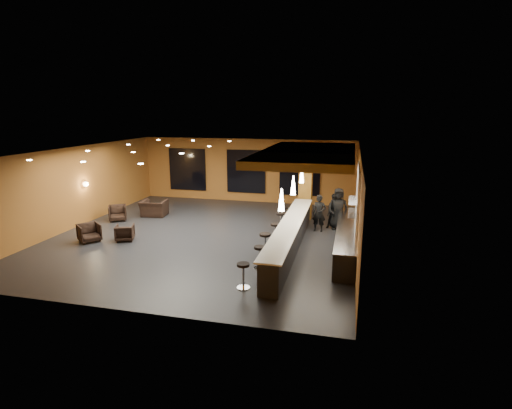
% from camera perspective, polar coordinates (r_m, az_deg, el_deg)
% --- Properties ---
extents(floor, '(12.00, 13.00, 0.10)m').
position_cam_1_polar(floor, '(16.71, -7.11, -4.52)').
color(floor, black).
rests_on(floor, ground).
extents(ceiling, '(12.00, 13.00, 0.10)m').
position_cam_1_polar(ceiling, '(15.97, -7.49, 7.86)').
color(ceiling, black).
extents(wall_back, '(12.00, 0.10, 3.50)m').
position_cam_1_polar(wall_back, '(22.39, -1.36, 4.90)').
color(wall_back, '#995B22').
rests_on(wall_back, floor).
extents(wall_front, '(12.00, 0.10, 3.50)m').
position_cam_1_polar(wall_front, '(10.60, -19.92, -5.67)').
color(wall_front, '#995B22').
rests_on(wall_front, floor).
extents(wall_left, '(0.10, 13.00, 3.50)m').
position_cam_1_polar(wall_left, '(19.22, -24.44, 2.27)').
color(wall_left, '#995B22').
rests_on(wall_left, floor).
extents(wall_right, '(0.10, 13.00, 3.50)m').
position_cam_1_polar(wall_right, '(15.22, 14.54, 0.39)').
color(wall_right, '#995B22').
rests_on(wall_right, floor).
extents(wood_soffit, '(3.60, 8.00, 0.28)m').
position_cam_1_polar(wood_soffit, '(16.03, 7.45, 7.20)').
color(wood_soffit, '#B38334').
rests_on(wood_soffit, ceiling).
extents(window_left, '(2.20, 0.06, 2.40)m').
position_cam_1_polar(window_left, '(23.43, -9.76, 4.97)').
color(window_left, black).
rests_on(window_left, wall_back).
extents(window_center, '(2.20, 0.06, 2.40)m').
position_cam_1_polar(window_center, '(22.29, -1.43, 4.74)').
color(window_center, black).
rests_on(window_center, wall_back).
extents(window_right, '(2.20, 0.06, 2.40)m').
position_cam_1_polar(window_right, '(21.72, 6.26, 4.43)').
color(window_right, black).
rests_on(window_right, wall_back).
extents(tile_backsplash, '(0.06, 3.20, 2.40)m').
position_cam_1_polar(tile_backsplash, '(14.19, 14.28, 0.51)').
color(tile_backsplash, white).
rests_on(tile_backsplash, wall_right).
extents(bar_counter, '(0.60, 8.00, 1.00)m').
position_cam_1_polar(bar_counter, '(14.72, 4.90, -4.70)').
color(bar_counter, black).
rests_on(bar_counter, floor).
extents(bar_top, '(0.78, 8.10, 0.05)m').
position_cam_1_polar(bar_top, '(14.57, 4.94, -2.74)').
color(bar_top, white).
rests_on(bar_top, bar_counter).
extents(prep_counter, '(0.70, 6.00, 0.86)m').
position_cam_1_polar(prep_counter, '(15.08, 12.75, -4.83)').
color(prep_counter, black).
rests_on(prep_counter, floor).
extents(prep_top, '(0.72, 6.00, 0.03)m').
position_cam_1_polar(prep_top, '(14.95, 12.83, -3.18)').
color(prep_top, silver).
rests_on(prep_top, prep_counter).
extents(wall_shelf_lower, '(0.30, 1.50, 0.03)m').
position_cam_1_polar(wall_shelf_lower, '(14.08, 13.62, -1.22)').
color(wall_shelf_lower, silver).
rests_on(wall_shelf_lower, wall_right).
extents(wall_shelf_upper, '(0.30, 1.50, 0.03)m').
position_cam_1_polar(wall_shelf_upper, '(13.98, 13.73, 0.56)').
color(wall_shelf_upper, silver).
rests_on(wall_shelf_upper, wall_right).
extents(column, '(0.60, 0.60, 3.50)m').
position_cam_1_polar(column, '(18.85, 7.11, 3.19)').
color(column, '#8F6020').
rests_on(column, floor).
extents(wall_sconce, '(0.22, 0.22, 0.22)m').
position_cam_1_polar(wall_sconce, '(19.50, -23.17, 2.69)').
color(wall_sconce, '#FFE5B2').
rests_on(wall_sconce, wall_left).
extents(pendant_0, '(0.20, 0.20, 0.70)m').
position_cam_1_polar(pendant_0, '(12.33, 3.66, 0.65)').
color(pendant_0, white).
rests_on(pendant_0, wood_soffit).
extents(pendant_1, '(0.20, 0.20, 0.70)m').
position_cam_1_polar(pendant_1, '(14.75, 5.34, 2.74)').
color(pendant_1, white).
rests_on(pendant_1, wood_soffit).
extents(pendant_2, '(0.20, 0.20, 0.70)m').
position_cam_1_polar(pendant_2, '(17.19, 6.55, 4.24)').
color(pendant_2, white).
rests_on(pendant_2, wood_soffit).
extents(staff_a, '(0.60, 0.42, 1.57)m').
position_cam_1_polar(staff_a, '(17.10, 9.00, -1.24)').
color(staff_a, black).
rests_on(staff_a, floor).
extents(staff_b, '(0.87, 0.75, 1.54)m').
position_cam_1_polar(staff_b, '(17.61, 11.24, -0.96)').
color(staff_b, black).
rests_on(staff_b, floor).
extents(staff_c, '(0.91, 0.62, 1.81)m').
position_cam_1_polar(staff_c, '(17.53, 11.65, -0.60)').
color(staff_c, black).
rests_on(staff_c, floor).
extents(armchair_a, '(1.09, 1.09, 0.71)m').
position_cam_1_polar(armchair_a, '(17.00, -22.73, -3.73)').
color(armchair_a, black).
rests_on(armchair_a, floor).
extents(armchair_b, '(0.88, 0.89, 0.63)m').
position_cam_1_polar(armchair_b, '(16.67, -18.22, -3.83)').
color(armchair_b, black).
rests_on(armchair_b, floor).
extents(armchair_c, '(1.07, 1.08, 0.73)m').
position_cam_1_polar(armchair_c, '(19.71, -19.17, -1.14)').
color(armchair_c, black).
rests_on(armchair_c, floor).
extents(armchair_d, '(1.29, 1.16, 0.77)m').
position_cam_1_polar(armchair_d, '(20.03, -14.36, -0.52)').
color(armchair_d, black).
rests_on(armchair_d, floor).
extents(bar_stool_0, '(0.39, 0.39, 0.76)m').
position_cam_1_polar(bar_stool_0, '(11.68, -1.83, -9.67)').
color(bar_stool_0, silver).
rests_on(bar_stool_0, floor).
extents(bar_stool_1, '(0.39, 0.39, 0.76)m').
position_cam_1_polar(bar_stool_1, '(13.04, 0.52, -7.15)').
color(bar_stool_1, silver).
rests_on(bar_stool_1, floor).
extents(bar_stool_2, '(0.42, 0.42, 0.82)m').
position_cam_1_polar(bar_stool_2, '(14.14, 1.30, -5.31)').
color(bar_stool_2, silver).
rests_on(bar_stool_2, floor).
extents(bar_stool_3, '(0.39, 0.39, 0.77)m').
position_cam_1_polar(bar_stool_3, '(15.53, 2.76, -3.72)').
color(bar_stool_3, silver).
rests_on(bar_stool_3, floor).
extents(bar_stool_4, '(0.43, 0.43, 0.84)m').
position_cam_1_polar(bar_stool_4, '(16.87, 3.57, -2.18)').
color(bar_stool_4, silver).
rests_on(bar_stool_4, floor).
extents(bar_stool_5, '(0.39, 0.39, 0.78)m').
position_cam_1_polar(bar_stool_5, '(18.13, 3.90, -1.21)').
color(bar_stool_5, silver).
rests_on(bar_stool_5, floor).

